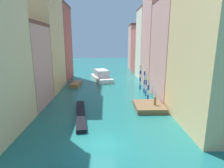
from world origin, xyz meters
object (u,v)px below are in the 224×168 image
mooring_pole_2 (144,81)px  mooring_pole_4 (140,76)px  person_on_dock (155,101)px  vaporetto_white (101,76)px  mooring_pole_1 (146,84)px  mooring_pole_3 (140,77)px  gondola_black (81,114)px  waterfront_dock (149,106)px  mooring_pole_0 (148,89)px  motorboat_0 (76,84)px

mooring_pole_2 → mooring_pole_4: size_ratio=1.06×
person_on_dock → vaporetto_white: 23.81m
mooring_pole_1 → mooring_pole_3: (-0.14, 5.17, 0.46)m
mooring_pole_1 → vaporetto_white: bearing=121.3°
mooring_pole_3 → mooring_pole_4: size_ratio=1.20×
mooring_pole_4 → gondola_black: mooring_pole_4 is taller
waterfront_dock → mooring_pole_3: 12.65m
mooring_pole_0 → gondola_black: (-11.04, -7.02, -1.74)m
mooring_pole_4 → motorboat_0: 15.23m
mooring_pole_4 → vaporetto_white: 11.29m
person_on_dock → mooring_pole_0: 4.94m
waterfront_dock → mooring_pole_2: mooring_pole_2 is taller
waterfront_dock → mooring_pole_0: mooring_pole_0 is taller
mooring_pole_0 → gondola_black: mooring_pole_0 is taller
gondola_black → motorboat_0: (-3.51, 18.21, 0.13)m
mooring_pole_3 → gondola_black: 18.74m
mooring_pole_3 → gondola_black: (-11.11, -14.89, -2.45)m
mooring_pole_1 → mooring_pole_4: size_ratio=1.00×
waterfront_dock → mooring_pole_1: bearing=81.7°
mooring_pole_1 → motorboat_0: mooring_pole_1 is taller
mooring_pole_1 → motorboat_0: (-14.77, 8.49, -1.86)m
vaporetto_white → gondola_black: bearing=-95.6°
waterfront_dock → motorboat_0: (-13.71, 15.72, 0.01)m
waterfront_dock → person_on_dock: (0.80, -0.37, 1.03)m
waterfront_dock → motorboat_0: motorboat_0 is taller
vaporetto_white → gondola_black: 24.45m
mooring_pole_3 → motorboat_0: 15.18m
mooring_pole_3 → gondola_black: size_ratio=0.50×
mooring_pole_1 → mooring_pole_4: 8.17m
motorboat_0 → mooring_pole_4: bearing=-1.2°
mooring_pole_0 → mooring_pole_1: mooring_pole_1 is taller
waterfront_dock → gondola_black: size_ratio=0.48×
mooring_pole_4 → gondola_black: 21.41m
waterfront_dock → motorboat_0: size_ratio=0.98×
person_on_dock → mooring_pole_4: mooring_pole_4 is taller
gondola_black → motorboat_0: size_ratio=2.04×
waterfront_dock → mooring_pole_1: (1.06, 7.23, 1.87)m
waterfront_dock → mooring_pole_3: bearing=85.8°
mooring_pole_3 → mooring_pole_4: 3.07m
mooring_pole_0 → motorboat_0: 18.42m
mooring_pole_1 → mooring_pole_4: bearing=87.6°
mooring_pole_3 → motorboat_0: size_ratio=1.01×
person_on_dock → gondola_black: 11.25m
mooring_pole_4 → mooring_pole_2: bearing=-92.6°
mooring_pole_1 → mooring_pole_2: size_ratio=0.94×
mooring_pole_2 → gondola_black: size_ratio=0.44×
mooring_pole_0 → mooring_pole_4: mooring_pole_4 is taller
waterfront_dock → vaporetto_white: vaporetto_white is taller
mooring_pole_2 → motorboat_0: size_ratio=0.90×
waterfront_dock → vaporetto_white: 23.20m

